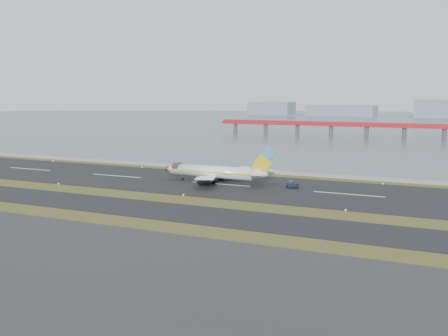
# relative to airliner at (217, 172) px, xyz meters

# --- Properties ---
(ground) EXTENTS (1000.00, 1000.00, 0.00)m
(ground) POSITION_rel_airliner_xyz_m (2.34, -31.94, -3.46)
(ground) COLOR #364518
(ground) RESTS_ON ground
(apron_strip) EXTENTS (1000.00, 50.00, 0.10)m
(apron_strip) POSITION_rel_airliner_xyz_m (2.34, -86.94, -3.41)
(apron_strip) COLOR #2F3032
(apron_strip) RESTS_ON ground
(taxiway_strip) EXTENTS (1000.00, 18.00, 0.10)m
(taxiway_strip) POSITION_rel_airliner_xyz_m (2.34, -43.94, -3.41)
(taxiway_strip) COLOR black
(taxiway_strip) RESTS_ON ground
(runway_strip) EXTENTS (1000.00, 45.00, 0.10)m
(runway_strip) POSITION_rel_airliner_xyz_m (2.34, -1.94, -3.41)
(runway_strip) COLOR black
(runway_strip) RESTS_ON ground
(seawall) EXTENTS (1000.00, 2.50, 1.00)m
(seawall) POSITION_rel_airliner_xyz_m (2.34, 28.06, -2.96)
(seawall) COLOR #989993
(seawall) RESTS_ON ground
(bay_water) EXTENTS (1400.00, 800.00, 1.30)m
(bay_water) POSITION_rel_airliner_xyz_m (2.34, 428.06, -3.46)
(bay_water) COLOR #445562
(bay_water) RESTS_ON ground
(red_pier) EXTENTS (260.00, 5.00, 10.20)m
(red_pier) POSITION_rel_airliner_xyz_m (22.34, 218.06, 3.82)
(red_pier) COLOR #B01E27
(red_pier) RESTS_ON ground
(far_shoreline) EXTENTS (1400.00, 80.00, 60.50)m
(far_shoreline) POSITION_rel_airliner_xyz_m (15.97, 588.06, 2.61)
(far_shoreline) COLOR gray
(far_shoreline) RESTS_ON ground
(airliner) EXTENTS (38.52, 32.89, 12.80)m
(airliner) POSITION_rel_airliner_xyz_m (0.00, 0.00, 0.00)
(airliner) COLOR white
(airliner) RESTS_ON ground
(pushback_tug) EXTENTS (3.66, 2.56, 2.14)m
(pushback_tug) POSITION_rel_airliner_xyz_m (24.60, 1.14, -2.42)
(pushback_tug) COLOR #121B32
(pushback_tug) RESTS_ON ground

